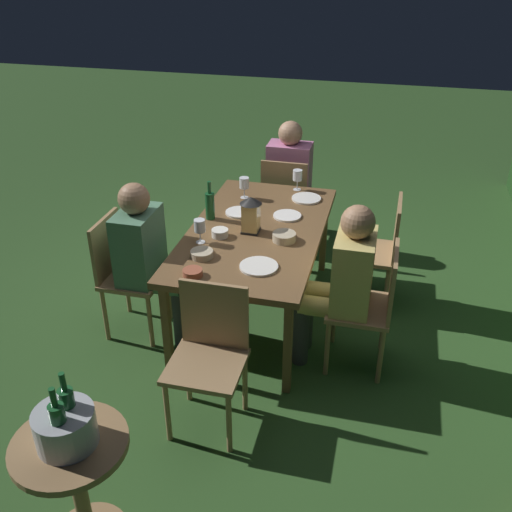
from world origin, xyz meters
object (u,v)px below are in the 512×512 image
object	(u,v)px
plate_b	(287,216)
bowl_olives	(202,254)
chair_side_left_b	(125,270)
bowl_bread	(220,233)
plate_c	(259,266)
lantern_centerpiece	(251,213)
chair_side_right_b	(371,303)
wine_glass_b	(200,227)
plate_a	(306,198)
person_in_pink	(290,175)
side_table	(77,478)
wine_glass_a	(298,176)
green_bottle_on_table	(210,205)
chair_head_far	(209,351)
dining_table	(256,236)
wine_glass_c	(244,184)
person_in_mustard	(342,279)
bowl_dip	(193,273)
bowl_salad	(284,237)
ice_bucket	(65,425)
chair_side_right_a	(378,247)
person_in_green	(149,254)
plate_d	(239,212)

from	to	relation	value
plate_b	bowl_olives	xyz separation A→B (m)	(0.73, -0.42, 0.02)
chair_side_left_b	bowl_bread	distance (m)	0.73
plate_c	lantern_centerpiece	bearing A→B (deg)	-159.96
chair_side_right_b	wine_glass_b	size ratio (longest dim) A/B	5.15
plate_a	plate_b	size ratio (longest dim) A/B	1.11
person_in_pink	side_table	world-z (taller)	person_in_pink
wine_glass_a	plate_b	world-z (taller)	wine_glass_a
side_table	green_bottle_on_table	bearing A→B (deg)	-178.82
plate_a	side_table	world-z (taller)	plate_a
chair_head_far	bowl_olives	xyz separation A→B (m)	(-0.63, -0.24, 0.26)
chair_head_far	wine_glass_a	world-z (taller)	wine_glass_a
chair_head_far	chair_side_right_b	bearing A→B (deg)	130.00
dining_table	plate_b	distance (m)	0.32
chair_head_far	lantern_centerpiece	size ratio (longest dim) A/B	3.28
wine_glass_c	plate_c	world-z (taller)	wine_glass_c
dining_table	chair_side_right_b	xyz separation A→B (m)	(0.38, 0.85, -0.18)
person_in_mustard	wine_glass_a	distance (m)	1.28
chair_head_far	bowl_dip	xyz separation A→B (m)	(-0.39, -0.22, 0.26)
person_in_mustard	bowl_salad	distance (m)	0.52
chair_side_right_b	chair_head_far	bearing A→B (deg)	-50.00
chair_side_right_b	plate_c	bearing A→B (deg)	-79.76
bowl_olives	bowl_salad	size ratio (longest dim) A/B	0.92
plate_a	ice_bucket	distance (m)	2.70
chair_side_right_a	person_in_green	world-z (taller)	person_in_green
person_in_pink	chair_side_right_b	bearing A→B (deg)	26.96
chair_side_right_b	wine_glass_a	distance (m)	1.40
chair_side_left_b	person_in_pink	bearing A→B (deg)	153.04
person_in_green	bowl_bread	size ratio (longest dim) A/B	9.93
green_bottle_on_table	plate_d	size ratio (longest dim) A/B	1.42
dining_table	wine_glass_a	xyz separation A→B (m)	(-0.78, 0.15, 0.17)
bowl_salad	ice_bucket	distance (m)	1.99
chair_side_right_b	plate_a	size ratio (longest dim) A/B	3.79
bowl_olives	person_in_green	bearing A→B (deg)	-101.56
lantern_centerpiece	bowl_salad	world-z (taller)	lantern_centerpiece
wine_glass_c	bowl_bread	bearing A→B (deg)	0.64
person_in_green	plate_a	distance (m)	1.35
bowl_olives	ice_bucket	xyz separation A→B (m)	(1.56, -0.08, 0.01)
chair_side_right_b	bowl_dip	size ratio (longest dim) A/B	7.15
chair_side_left_b	wine_glass_a	bearing A→B (deg)	139.08
wine_glass_a	chair_side_right_a	bearing A→B (deg)	60.70
chair_side_left_b	ice_bucket	size ratio (longest dim) A/B	2.53
dining_table	green_bottle_on_table	size ratio (longest dim) A/B	5.88
chair_head_far	plate_b	world-z (taller)	chair_head_far
plate_a	chair_head_far	bearing A→B (deg)	-8.62
chair_side_right_b	bowl_bread	size ratio (longest dim) A/B	7.52
plate_d	bowl_dip	bearing A→B (deg)	-2.23
bowl_dip	chair_side_left_b	bearing A→B (deg)	-117.16
plate_b	bowl_olives	size ratio (longest dim) A/B	1.41
plate_b	bowl_olives	world-z (taller)	bowl_olives
plate_a	bowl_bread	xyz separation A→B (m)	(0.77, -0.47, 0.02)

